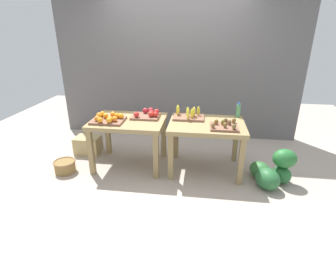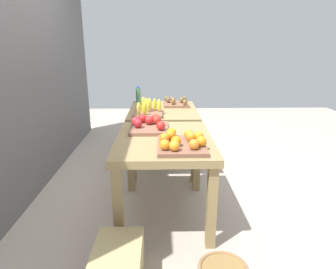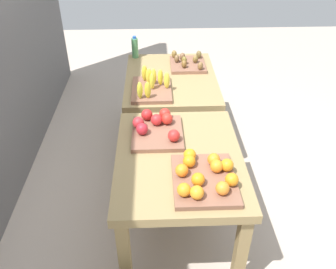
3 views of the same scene
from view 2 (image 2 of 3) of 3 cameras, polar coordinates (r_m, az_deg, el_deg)
ground_plane at (r=3.25m, az=-0.82°, el=-9.80°), size 8.00×8.00×0.00m
back_wall at (r=3.19m, az=-27.08°, el=15.85°), size 4.40×0.12×3.00m
display_table_left at (r=2.49m, az=-0.75°, el=-2.90°), size 1.04×0.80×0.73m
display_table_right at (r=3.56m, az=-0.95°, el=3.30°), size 1.04×0.80×0.73m
orange_bin at (r=2.21m, az=2.63°, el=-1.50°), size 0.44×0.38×0.11m
apple_bin at (r=2.69m, az=-3.76°, el=1.88°), size 0.41×0.35×0.11m
banana_crate at (r=3.27m, az=-3.90°, el=4.73°), size 0.44×0.32×0.17m
kiwi_bin at (r=3.75m, az=1.56°, el=6.15°), size 0.36×0.32×0.10m
water_bottle at (r=3.97m, az=-5.81°, el=7.67°), size 0.06×0.06×0.21m
watermelon_pile at (r=4.55m, az=2.25°, el=0.71°), size 0.61×0.67×0.49m
cardboard_produce_box at (r=2.05m, az=-9.60°, el=-23.68°), size 0.40×0.30×0.28m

